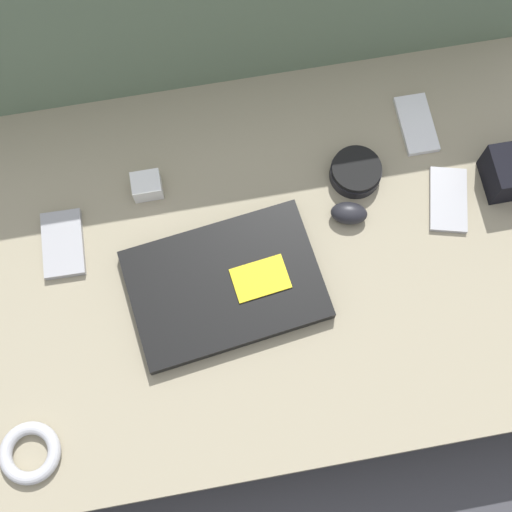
# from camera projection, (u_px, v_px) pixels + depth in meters

# --- Properties ---
(ground_plane) EXTENTS (8.00, 8.00, 0.00)m
(ground_plane) POSITION_uv_depth(u_px,v_px,m) (256.00, 284.00, 1.34)
(ground_plane) COLOR #38383D
(couch_seat) EXTENTS (1.15, 0.70, 0.15)m
(couch_seat) POSITION_uv_depth(u_px,v_px,m) (256.00, 273.00, 1.27)
(couch_seat) COLOR gray
(couch_seat) RESTS_ON ground_plane
(couch_backrest) EXTENTS (1.15, 0.20, 0.49)m
(couch_backrest) POSITION_uv_depth(u_px,v_px,m) (211.00, 5.00, 1.25)
(couch_backrest) COLOR #60755B
(couch_backrest) RESTS_ON ground_plane
(laptop) EXTENTS (0.34, 0.25, 0.03)m
(laptop) POSITION_uv_depth(u_px,v_px,m) (226.00, 285.00, 1.17)
(laptop) COLOR black
(laptop) RESTS_ON couch_seat
(computer_mouse) EXTENTS (0.07, 0.05, 0.03)m
(computer_mouse) POSITION_uv_depth(u_px,v_px,m) (349.00, 213.00, 1.21)
(computer_mouse) COLOR black
(computer_mouse) RESTS_ON couch_seat
(speaker_puck) EXTENTS (0.09, 0.09, 0.03)m
(speaker_puck) POSITION_uv_depth(u_px,v_px,m) (356.00, 172.00, 1.23)
(speaker_puck) COLOR black
(speaker_puck) RESTS_ON couch_seat
(phone_silver) EXTENTS (0.07, 0.12, 0.01)m
(phone_silver) POSITION_uv_depth(u_px,v_px,m) (63.00, 244.00, 1.20)
(phone_silver) COLOR #99999E
(phone_silver) RESTS_ON couch_seat
(phone_black) EXTENTS (0.06, 0.11, 0.01)m
(phone_black) POSITION_uv_depth(u_px,v_px,m) (416.00, 124.00, 1.27)
(phone_black) COLOR silver
(phone_black) RESTS_ON couch_seat
(phone_small) EXTENTS (0.09, 0.13, 0.01)m
(phone_small) POSITION_uv_depth(u_px,v_px,m) (448.00, 200.00, 1.23)
(phone_small) COLOR #99999E
(phone_small) RESTS_ON couch_seat
(charger_brick) EXTENTS (0.05, 0.04, 0.04)m
(charger_brick) POSITION_uv_depth(u_px,v_px,m) (147.00, 186.00, 1.22)
(charger_brick) COLOR silver
(charger_brick) RESTS_ON couch_seat
(cable_coil) EXTENTS (0.10, 0.10, 0.02)m
(cable_coil) POSITION_uv_depth(u_px,v_px,m) (30.00, 453.00, 1.09)
(cable_coil) COLOR #B2B2B7
(cable_coil) RESTS_ON couch_seat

